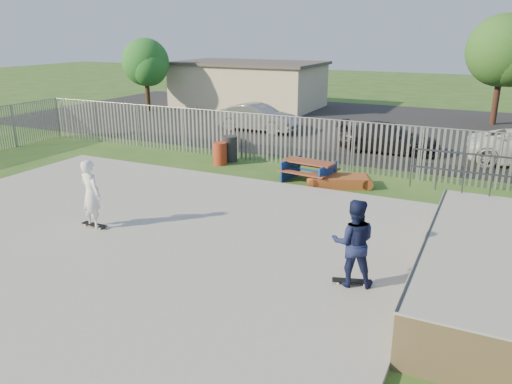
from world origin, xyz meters
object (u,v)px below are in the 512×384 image
at_px(tree_left, 146,62).
at_px(car_dark, 388,138).
at_px(car_silver, 257,118).
at_px(skater_white, 91,194).
at_px(trash_bin_grey, 230,149).
at_px(tree_mid, 503,51).
at_px(picnic_table, 309,171).
at_px(skater_navy, 354,243).
at_px(trash_bin_red, 220,154).
at_px(funbox, 339,181).

bearing_deg(tree_left, car_dark, -16.36).
bearing_deg(car_silver, skater_white, -169.73).
height_order(trash_bin_grey, tree_left, tree_left).
bearing_deg(trash_bin_grey, tree_mid, 55.79).
relative_size(trash_bin_grey, car_dark, 0.24).
xyz_separation_m(trash_bin_grey, tree_left, (-11.72, 9.66, 2.73)).
xyz_separation_m(picnic_table, car_dark, (1.61, 5.94, 0.28)).
xyz_separation_m(tree_mid, skater_navy, (-2.08, -23.00, -3.11)).
relative_size(tree_left, skater_white, 2.56).
bearing_deg(tree_mid, skater_white, -112.14).
xyz_separation_m(trash_bin_grey, skater_navy, (7.71, -8.60, 0.56)).
height_order(trash_bin_red, skater_navy, skater_navy).
xyz_separation_m(picnic_table, tree_left, (-15.80, 11.05, 2.87)).
height_order(picnic_table, trash_bin_grey, trash_bin_grey).
height_order(trash_bin_grey, car_dark, car_dark).
bearing_deg(picnic_table, skater_white, -109.20).
bearing_deg(skater_navy, trash_bin_grey, -66.38).
relative_size(picnic_table, skater_navy, 1.06).
bearing_deg(skater_navy, funbox, -89.29).
bearing_deg(car_silver, funbox, -136.55).
distance_m(funbox, car_silver, 10.63).
height_order(car_silver, skater_navy, skater_navy).
bearing_deg(trash_bin_grey, picnic_table, -18.82).
height_order(trash_bin_grey, skater_navy, skater_navy).
relative_size(tree_mid, skater_navy, 3.30).
height_order(tree_left, skater_white, tree_left).
bearing_deg(funbox, picnic_table, 152.03).
relative_size(car_silver, tree_left, 0.92).
distance_m(tree_mid, skater_white, 24.96).
relative_size(tree_mid, skater_white, 3.30).
xyz_separation_m(skater_navy, skater_white, (-7.25, 0.06, 0.00)).
bearing_deg(skater_navy, skater_white, -18.72).
height_order(car_silver, skater_white, skater_white).
height_order(tree_left, skater_navy, tree_left).
relative_size(tree_left, tree_mid, 0.78).
xyz_separation_m(car_dark, skater_navy, (2.01, -13.15, 0.42)).
xyz_separation_m(trash_bin_grey, car_silver, (-1.80, 6.43, 0.22)).
bearing_deg(tree_left, trash_bin_red, -41.63).
xyz_separation_m(tree_left, skater_white, (12.18, -18.20, -2.17)).
relative_size(skater_navy, skater_white, 1.00).
xyz_separation_m(trash_bin_red, tree_left, (-11.65, 10.35, 2.80)).
bearing_deg(funbox, trash_bin_grey, 140.91).
bearing_deg(skater_white, trash_bin_red, -73.77).
bearing_deg(tree_left, funbox, -33.27).
height_order(funbox, car_silver, car_silver).
bearing_deg(car_silver, tree_mid, -53.81).
distance_m(skater_navy, skater_white, 7.25).
height_order(trash_bin_grey, skater_white, skater_white).
height_order(car_silver, tree_mid, tree_mid).
height_order(funbox, skater_navy, skater_navy).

